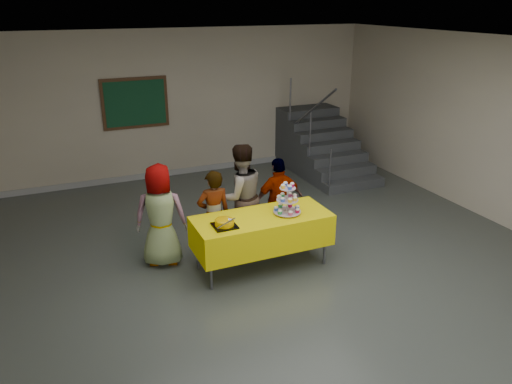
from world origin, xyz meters
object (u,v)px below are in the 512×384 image
bear_cake (224,222)px  staircase (319,147)px  cupcake_stand (287,201)px  schoolchild_d (279,201)px  schoolchild_b (214,215)px  schoolchild_c (240,196)px  noticeboard (135,103)px  bake_table (262,230)px  schoolchild_a (161,216)px

bear_cake → staircase: staircase is taller
cupcake_stand → staircase: (2.57, 3.52, -0.46)m
schoolchild_d → bear_cake: bearing=34.5°
schoolchild_b → schoolchild_c: schoolchild_c is taller
schoolchild_b → staircase: staircase is taller
staircase → noticeboard: 4.00m
bake_table → schoolchild_c: schoolchild_c is taller
schoolchild_d → staircase: (2.37, 2.85, -0.18)m
bake_table → schoolchild_b: (-0.51, 0.53, 0.11)m
cupcake_stand → noticeboard: size_ratio=0.34×
cupcake_stand → schoolchild_a: schoolchild_a is taller
bear_cake → schoolchild_d: (1.13, 0.73, -0.16)m
schoolchild_b → schoolchild_c: (0.48, 0.20, 0.14)m
bear_cake → noticeboard: size_ratio=0.28×
bear_cake → staircase: bearing=45.6°
schoolchild_c → schoolchild_d: bearing=165.1°
schoolchild_b → noticeboard: size_ratio=1.02×
schoolchild_a → schoolchild_b: 0.74m
schoolchild_c → schoolchild_d: schoolchild_c is taller
bear_cake → schoolchild_c: size_ratio=0.22×
cupcake_stand → bear_cake: 0.94m
schoolchild_c → staircase: staircase is taller
cupcake_stand → staircase: 4.38m
bake_table → bear_cake: size_ratio=5.25×
cupcake_stand → schoolchild_b: size_ratio=0.34×
schoolchild_d → noticeboard: noticeboard is taller
bake_table → noticeboard: noticeboard is taller
schoolchild_c → schoolchild_d: (0.58, -0.11, -0.13)m
bake_table → bear_cake: 0.65m
schoolchild_b → schoolchild_c: bearing=-156.3°
schoolchild_c → noticeboard: (-0.79, 3.58, 0.80)m
bake_table → bear_cake: (-0.58, -0.11, 0.27)m
schoolchild_c → schoolchild_d: size_ratio=1.19×
schoolchild_c → staircase: (2.95, 2.74, -0.31)m
bear_cake → schoolchild_c: bearing=56.7°
schoolchild_a → schoolchild_d: (1.80, -0.03, -0.06)m
schoolchild_b → staircase: (3.43, 2.94, -0.17)m
bake_table → noticeboard: (-0.82, 4.30, 1.04)m
schoolchild_a → schoolchild_c: 1.22m
schoolchild_c → staircase: bearing=-141.4°
schoolchild_c → noticeboard: noticeboard is taller
schoolchild_b → staircase: bearing=-138.1°
schoolchild_d → staircase: bearing=-127.9°
bake_table → schoolchild_d: 0.84m
bake_table → schoolchild_d: size_ratio=1.40×
bear_cake → schoolchild_d: 1.36m
schoolchild_a → schoolchild_b: (0.73, -0.12, -0.07)m
bake_table → schoolchild_c: 0.77m
schoolchild_d → bake_table: bearing=49.9°
cupcake_stand → schoolchild_c: schoolchild_c is taller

